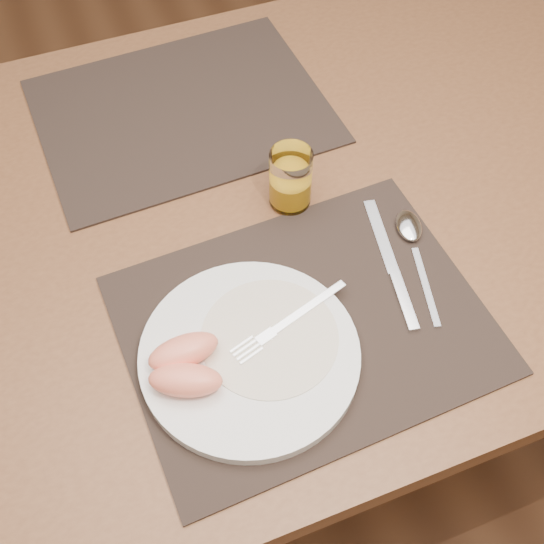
{
  "coord_description": "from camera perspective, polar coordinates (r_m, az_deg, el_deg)",
  "views": [
    {
      "loc": [
        -0.2,
        -0.62,
        1.5
      ],
      "look_at": [
        -0.01,
        -0.14,
        0.77
      ],
      "focal_mm": 45.0,
      "sensor_mm": 36.0,
      "label": 1
    }
  ],
  "objects": [
    {
      "name": "placemat_near",
      "position": [
        0.87,
        2.75,
        -4.37
      ],
      "size": [
        0.46,
        0.37,
        0.0
      ],
      "primitive_type": "cube",
      "rotation": [
        0.0,
        0.0,
        0.04
      ],
      "color": "#2D221C",
      "rests_on": "table"
    },
    {
      "name": "plate_dressing",
      "position": [
        0.84,
        -0.21,
        -5.46
      ],
      "size": [
        0.17,
        0.17,
        0.0
      ],
      "color": "white",
      "rests_on": "plate"
    },
    {
      "name": "juice_glass",
      "position": [
        0.96,
        1.55,
        7.64
      ],
      "size": [
        0.06,
        0.06,
        0.09
      ],
      "color": "white",
      "rests_on": "placemat_near"
    },
    {
      "name": "knife",
      "position": [
        0.92,
        10.17,
        -0.07
      ],
      "size": [
        0.06,
        0.22,
        0.01
      ],
      "color": "silver",
      "rests_on": "placemat_near"
    },
    {
      "name": "spoon",
      "position": [
        0.96,
        11.57,
        3.11
      ],
      "size": [
        0.07,
        0.19,
        0.01
      ],
      "color": "silver",
      "rests_on": "placemat_near"
    },
    {
      "name": "placemat_far",
      "position": [
        1.14,
        -7.55,
        13.22
      ],
      "size": [
        0.46,
        0.37,
        0.0
      ],
      "primitive_type": "cube",
      "rotation": [
        0.0,
        0.0,
        0.04
      ],
      "color": "#2D221C",
      "rests_on": "table"
    },
    {
      "name": "plate",
      "position": [
        0.84,
        -1.88,
        -6.95
      ],
      "size": [
        0.27,
        0.27,
        0.02
      ],
      "primitive_type": "cylinder",
      "color": "white",
      "rests_on": "placemat_near"
    },
    {
      "name": "fork",
      "position": [
        0.84,
        0.78,
        -4.56
      ],
      "size": [
        0.17,
        0.07,
        0.0
      ],
      "color": "silver",
      "rests_on": "plate"
    },
    {
      "name": "grapefruit_wedges",
      "position": [
        0.81,
        -7.34,
        -7.77
      ],
      "size": [
        0.1,
        0.09,
        0.03
      ],
      "color": "#FF8A68",
      "rests_on": "plate"
    },
    {
      "name": "table",
      "position": [
        1.06,
        -2.07,
        2.82
      ],
      "size": [
        1.4,
        0.9,
        0.75
      ],
      "color": "brown",
      "rests_on": "ground"
    },
    {
      "name": "ground",
      "position": [
        1.63,
        -1.36,
        -11.72
      ],
      "size": [
        5.0,
        5.0,
        0.0
      ],
      "primitive_type": "plane",
      "color": "brown",
      "rests_on": "ground"
    }
  ]
}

